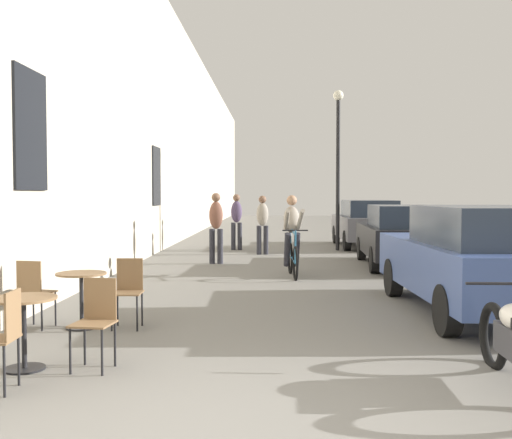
# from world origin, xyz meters

# --- Properties ---
(ground_plane) EXTENTS (88.00, 88.00, 0.00)m
(ground_plane) POSITION_xyz_m (0.00, 0.00, 0.00)
(ground_plane) COLOR slate
(building_facade_left) EXTENTS (0.54, 68.00, 8.02)m
(building_facade_left) POSITION_xyz_m (-3.45, 14.00, 4.01)
(building_facade_left) COLOR #B7AD99
(building_facade_left) RESTS_ON ground_plane
(cafe_table_near) EXTENTS (0.64, 0.64, 0.72)m
(cafe_table_near) POSITION_xyz_m (-2.21, 1.61, 0.52)
(cafe_table_near) COLOR black
(cafe_table_near) RESTS_ON ground_plane
(cafe_chair_near_toward_street) EXTENTS (0.40, 0.40, 0.89)m
(cafe_chair_near_toward_street) POSITION_xyz_m (-2.14, 0.96, 0.52)
(cafe_chair_near_toward_street) COLOR black
(cafe_chair_near_toward_street) RESTS_ON ground_plane
(cafe_chair_near_toward_wall) EXTENTS (0.42, 0.42, 0.89)m
(cafe_chair_near_toward_wall) POSITION_xyz_m (-1.52, 1.69, 0.52)
(cafe_chair_near_toward_wall) COLOR black
(cafe_chair_near_toward_wall) RESTS_ON ground_plane
(cafe_table_mid) EXTENTS (0.64, 0.64, 0.72)m
(cafe_table_mid) POSITION_xyz_m (-2.24, 3.46, 0.52)
(cafe_table_mid) COLOR black
(cafe_table_mid) RESTS_ON ground_plane
(cafe_chair_mid_toward_street) EXTENTS (0.39, 0.39, 0.89)m
(cafe_chair_mid_toward_street) POSITION_xyz_m (-1.65, 3.54, 0.52)
(cafe_chair_mid_toward_street) COLOR black
(cafe_chair_mid_toward_street) RESTS_ON ground_plane
(cafe_chair_mid_toward_wall) EXTENTS (0.44, 0.44, 0.89)m
(cafe_chair_mid_toward_wall) POSITION_xyz_m (-2.83, 3.39, 0.52)
(cafe_chair_mid_toward_wall) COLOR black
(cafe_chair_mid_toward_wall) RESTS_ON ground_plane
(cyclist_on_bicycle) EXTENTS (0.52, 1.76, 1.74)m
(cyclist_on_bicycle) POSITION_xyz_m (0.63, 8.58, 0.81)
(cyclist_on_bicycle) COLOR black
(cyclist_on_bicycle) RESTS_ON ground_plane
(pedestrian_near) EXTENTS (0.36, 0.27, 1.76)m
(pedestrian_near) POSITION_xyz_m (-1.20, 10.73, 0.99)
(pedestrian_near) COLOR #26262D
(pedestrian_near) RESTS_ON ground_plane
(pedestrian_mid) EXTENTS (0.37, 0.29, 1.69)m
(pedestrian_mid) POSITION_xyz_m (-0.09, 13.09, 0.95)
(pedestrian_mid) COLOR #26262D
(pedestrian_mid) RESTS_ON ground_plane
(pedestrian_far) EXTENTS (0.36, 0.28, 1.73)m
(pedestrian_far) POSITION_xyz_m (-0.93, 14.50, 0.97)
(pedestrian_far) COLOR #26262D
(pedestrian_far) RESTS_ON ground_plane
(street_lamp) EXTENTS (0.32, 0.32, 4.90)m
(street_lamp) POSITION_xyz_m (2.20, 14.43, 3.11)
(street_lamp) COLOR black
(street_lamp) RESTS_ON ground_plane
(parked_car_nearest) EXTENTS (1.97, 4.46, 1.57)m
(parked_car_nearest) POSITION_xyz_m (3.16, 4.51, 0.81)
(parked_car_nearest) COLOR #384C84
(parked_car_nearest) RESTS_ON ground_plane
(parked_car_second) EXTENTS (1.88, 4.20, 1.47)m
(parked_car_second) POSITION_xyz_m (3.27, 10.21, 0.76)
(parked_car_second) COLOR black
(parked_car_second) RESTS_ON ground_plane
(parked_car_third) EXTENTS (1.88, 4.34, 1.54)m
(parked_car_third) POSITION_xyz_m (3.26, 15.58, 0.80)
(parked_car_third) COLOR #595960
(parked_car_third) RESTS_ON ground_plane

